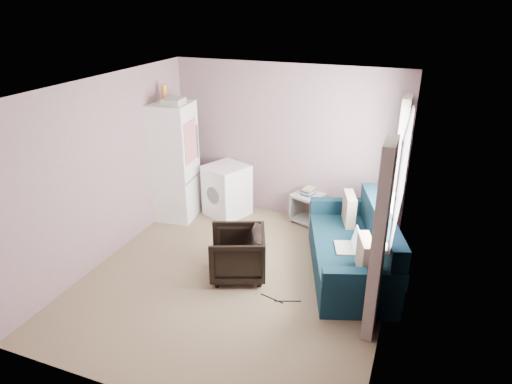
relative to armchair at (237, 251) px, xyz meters
The scene contains 8 objects.
room 0.90m from the armchair, 65.19° to the right, with size 3.84×4.24×2.54m.
armchair is the anchor object (origin of this frame).
fridge 2.18m from the armchair, 142.37° to the left, with size 0.74×0.73×2.18m.
washing_machine 1.87m from the armchair, 118.49° to the left, with size 0.80×0.80×0.86m.
side_table 1.91m from the armchair, 76.35° to the left, with size 0.56×0.56×0.60m.
sofa 1.55m from the armchair, 22.64° to the left, with size 1.53×2.24×0.92m.
window_dressing 2.04m from the armchair, 19.36° to the left, with size 0.17×2.62×2.18m.
floor_cables 0.85m from the armchair, 24.76° to the right, with size 0.51×0.13×0.01m.
Camera 1 is at (2.07, -4.64, 3.43)m, focal length 32.00 mm.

